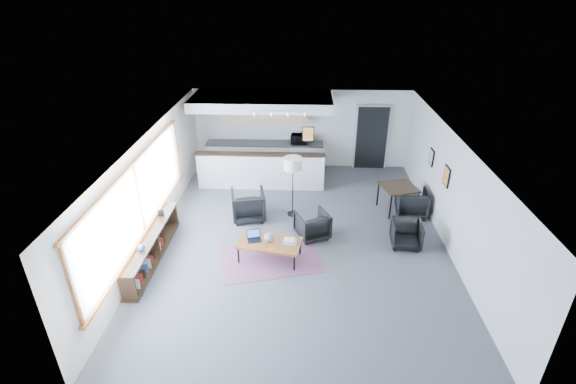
{
  "coord_description": "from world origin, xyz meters",
  "views": [
    {
      "loc": [
        0.07,
        -8.69,
        5.71
      ],
      "look_at": [
        -0.29,
        0.4,
        1.05
      ],
      "focal_mm": 26.0,
      "sensor_mm": 36.0,
      "label": 1
    }
  ],
  "objects_px": {
    "dining_table": "(399,188)",
    "dining_chair_near": "(406,235)",
    "book_stack": "(290,241)",
    "floor_lamp": "(293,166)",
    "armchair_left": "(248,204)",
    "laptop": "(254,237)",
    "microwave": "(299,138)",
    "armchair_right": "(312,224)",
    "coffee_table": "(270,243)",
    "ceramic_pot": "(269,238)",
    "dining_chair_far": "(411,203)"
  },
  "relations": [
    {
      "from": "coffee_table",
      "to": "floor_lamp",
      "type": "relative_size",
      "value": 0.91
    },
    {
      "from": "dining_chair_far",
      "to": "armchair_right",
      "type": "bearing_deg",
      "value": 27.85
    },
    {
      "from": "laptop",
      "to": "floor_lamp",
      "type": "relative_size",
      "value": 0.21
    },
    {
      "from": "coffee_table",
      "to": "floor_lamp",
      "type": "bearing_deg",
      "value": 88.22
    },
    {
      "from": "laptop",
      "to": "microwave",
      "type": "height_order",
      "value": "microwave"
    },
    {
      "from": "dining_chair_far",
      "to": "laptop",
      "type": "bearing_deg",
      "value": 30.86
    },
    {
      "from": "armchair_right",
      "to": "dining_chair_far",
      "type": "distance_m",
      "value": 2.94
    },
    {
      "from": "dining_table",
      "to": "dining_chair_near",
      "type": "height_order",
      "value": "dining_table"
    },
    {
      "from": "dining_table",
      "to": "dining_chair_near",
      "type": "distance_m",
      "value": 1.77
    },
    {
      "from": "armchair_right",
      "to": "microwave",
      "type": "distance_m",
      "value": 4.18
    },
    {
      "from": "book_stack",
      "to": "dining_chair_near",
      "type": "relative_size",
      "value": 0.5
    },
    {
      "from": "ceramic_pot",
      "to": "armchair_right",
      "type": "bearing_deg",
      "value": 44.25
    },
    {
      "from": "coffee_table",
      "to": "ceramic_pot",
      "type": "height_order",
      "value": "ceramic_pot"
    },
    {
      "from": "armchair_left",
      "to": "dining_table",
      "type": "relative_size",
      "value": 0.8
    },
    {
      "from": "laptop",
      "to": "armchair_right",
      "type": "height_order",
      "value": "armchair_right"
    },
    {
      "from": "ceramic_pot",
      "to": "armchair_left",
      "type": "height_order",
      "value": "armchair_left"
    },
    {
      "from": "coffee_table",
      "to": "armchair_right",
      "type": "bearing_deg",
      "value": 55.54
    },
    {
      "from": "dining_chair_near",
      "to": "floor_lamp",
      "type": "bearing_deg",
      "value": 157.04
    },
    {
      "from": "book_stack",
      "to": "armchair_left",
      "type": "distance_m",
      "value": 2.14
    },
    {
      "from": "armchair_left",
      "to": "ceramic_pot",
      "type": "bearing_deg",
      "value": 99.52
    },
    {
      "from": "ceramic_pot",
      "to": "floor_lamp",
      "type": "height_order",
      "value": "floor_lamp"
    },
    {
      "from": "coffee_table",
      "to": "floor_lamp",
      "type": "height_order",
      "value": "floor_lamp"
    },
    {
      "from": "coffee_table",
      "to": "ceramic_pot",
      "type": "relative_size",
      "value": 6.59
    },
    {
      "from": "dining_chair_far",
      "to": "microwave",
      "type": "distance_m",
      "value": 4.29
    },
    {
      "from": "laptop",
      "to": "floor_lamp",
      "type": "xyz_separation_m",
      "value": [
        0.82,
        1.94,
        0.92
      ]
    },
    {
      "from": "book_stack",
      "to": "dining_table",
      "type": "height_order",
      "value": "dining_table"
    },
    {
      "from": "armchair_left",
      "to": "dining_table",
      "type": "distance_m",
      "value": 4.06
    },
    {
      "from": "microwave",
      "to": "dining_table",
      "type": "bearing_deg",
      "value": -39.79
    },
    {
      "from": "armchair_right",
      "to": "microwave",
      "type": "bearing_deg",
      "value": -108.78
    },
    {
      "from": "coffee_table",
      "to": "armchair_left",
      "type": "relative_size",
      "value": 1.73
    },
    {
      "from": "coffee_table",
      "to": "microwave",
      "type": "height_order",
      "value": "microwave"
    },
    {
      "from": "coffee_table",
      "to": "dining_table",
      "type": "bearing_deg",
      "value": 46.44
    },
    {
      "from": "dining_table",
      "to": "dining_chair_far",
      "type": "xyz_separation_m",
      "value": [
        0.34,
        -0.21,
        -0.33
      ]
    },
    {
      "from": "ceramic_pot",
      "to": "dining_chair_near",
      "type": "height_order",
      "value": "ceramic_pot"
    },
    {
      "from": "dining_chair_near",
      "to": "dining_chair_far",
      "type": "bearing_deg",
      "value": 77.37
    },
    {
      "from": "dining_chair_near",
      "to": "microwave",
      "type": "bearing_deg",
      "value": 124.71
    },
    {
      "from": "dining_chair_far",
      "to": "microwave",
      "type": "relative_size",
      "value": 1.27
    },
    {
      "from": "dining_table",
      "to": "microwave",
      "type": "height_order",
      "value": "microwave"
    },
    {
      "from": "book_stack",
      "to": "floor_lamp",
      "type": "distance_m",
      "value": 2.25
    },
    {
      "from": "armchair_right",
      "to": "microwave",
      "type": "xyz_separation_m",
      "value": [
        -0.39,
        4.09,
        0.74
      ]
    },
    {
      "from": "armchair_left",
      "to": "floor_lamp",
      "type": "height_order",
      "value": "floor_lamp"
    },
    {
      "from": "book_stack",
      "to": "dining_chair_near",
      "type": "height_order",
      "value": "dining_chair_near"
    },
    {
      "from": "ceramic_pot",
      "to": "dining_table",
      "type": "distance_m",
      "value": 4.08
    },
    {
      "from": "ceramic_pot",
      "to": "coffee_table",
      "type": "bearing_deg",
      "value": 7.87
    },
    {
      "from": "laptop",
      "to": "armchair_right",
      "type": "relative_size",
      "value": 0.48
    },
    {
      "from": "coffee_table",
      "to": "book_stack",
      "type": "height_order",
      "value": "book_stack"
    },
    {
      "from": "armchair_left",
      "to": "microwave",
      "type": "relative_size",
      "value": 1.61
    },
    {
      "from": "dining_table",
      "to": "dining_chair_near",
      "type": "xyz_separation_m",
      "value": [
        -0.11,
        -1.72,
        -0.38
      ]
    },
    {
      "from": "dining_chair_far",
      "to": "floor_lamp",
      "type": "bearing_deg",
      "value": 5.91
    },
    {
      "from": "armchair_right",
      "to": "floor_lamp",
      "type": "relative_size",
      "value": 0.45
    }
  ]
}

